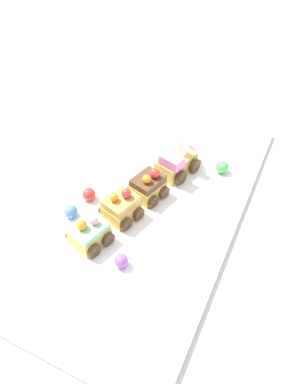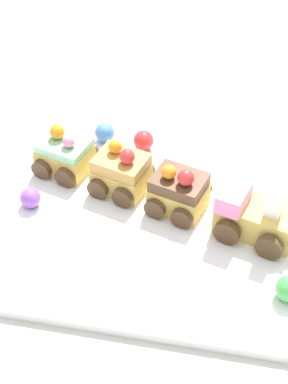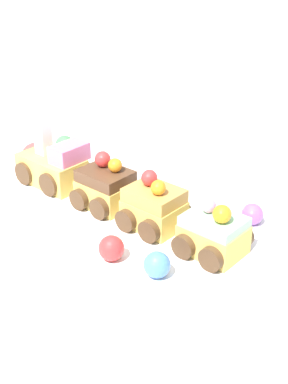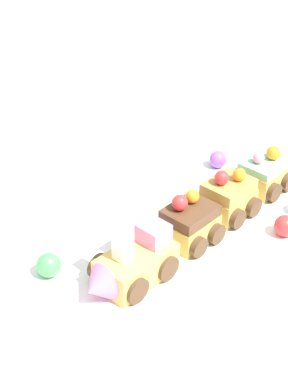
# 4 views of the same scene
# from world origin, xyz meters

# --- Properties ---
(ground_plane) EXTENTS (10.00, 10.00, 0.00)m
(ground_plane) POSITION_xyz_m (0.00, 0.00, 0.00)
(ground_plane) COLOR beige
(display_board) EXTENTS (0.70, 0.33, 0.01)m
(display_board) POSITION_xyz_m (0.00, 0.00, 0.01)
(display_board) COLOR white
(display_board) RESTS_ON ground_plane
(cake_train_locomotive) EXTENTS (0.12, 0.09, 0.09)m
(cake_train_locomotive) POSITION_xyz_m (0.12, -0.01, 0.04)
(cake_train_locomotive) COLOR #E0BC56
(cake_train_locomotive) RESTS_ON display_board
(cake_car_chocolate) EXTENTS (0.08, 0.08, 0.07)m
(cake_car_chocolate) POSITION_xyz_m (0.02, 0.02, 0.04)
(cake_car_chocolate) COLOR #E0BC56
(cake_car_chocolate) RESTS_ON display_board
(cake_car_caramel) EXTENTS (0.08, 0.08, 0.07)m
(cake_car_caramel) POSITION_xyz_m (-0.06, 0.04, 0.04)
(cake_car_caramel) COLOR #E0BC56
(cake_car_caramel) RESTS_ON display_board
(cake_car_mint) EXTENTS (0.08, 0.08, 0.06)m
(cake_car_mint) POSITION_xyz_m (-0.14, 0.07, 0.03)
(cake_car_mint) COLOR #E0BC56
(cake_car_mint) RESTS_ON display_board
(gumball_red) EXTENTS (0.03, 0.03, 0.03)m
(gumball_red) POSITION_xyz_m (-0.05, 0.13, 0.03)
(gumball_red) COLOR red
(gumball_red) RESTS_ON display_board
(gumball_green) EXTENTS (0.03, 0.03, 0.03)m
(gumball_green) POSITION_xyz_m (0.15, -0.09, 0.03)
(gumball_green) COLOR #4CBC56
(gumball_green) RESTS_ON display_board
(gumball_purple) EXTENTS (0.03, 0.03, 0.03)m
(gumball_purple) POSITION_xyz_m (-0.16, -0.01, 0.02)
(gumball_purple) COLOR #9956C6
(gumball_purple) RESTS_ON display_board
(gumball_blue) EXTENTS (0.03, 0.03, 0.03)m
(gumball_blue) POSITION_xyz_m (-0.10, 0.13, 0.03)
(gumball_blue) COLOR #4C84E0
(gumball_blue) RESTS_ON display_board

